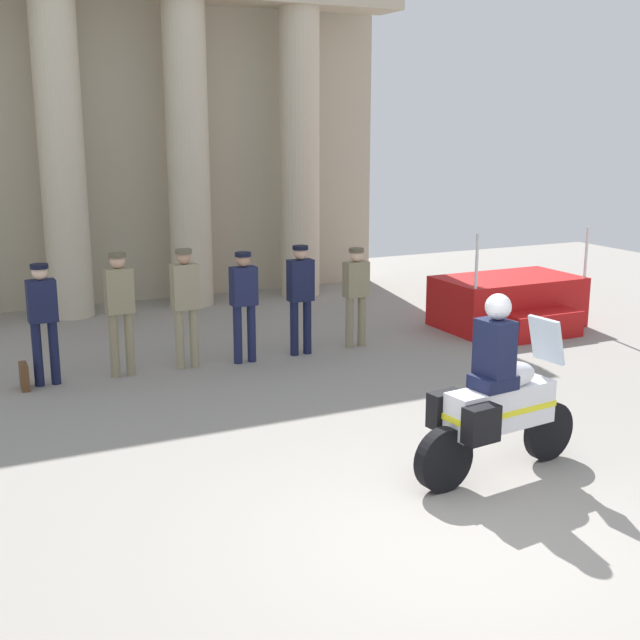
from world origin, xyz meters
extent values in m
plane|color=gray|center=(0.00, 0.00, 0.00)|extent=(28.00, 28.00, 0.00)
cube|color=#B6AB91|center=(-0.40, 11.38, 3.51)|extent=(11.20, 0.30, 7.02)
cylinder|color=beige|center=(-1.56, 10.37, 2.86)|extent=(0.81, 0.81, 5.72)
cylinder|color=beige|center=(0.77, 10.37, 2.86)|extent=(0.81, 0.81, 5.72)
cylinder|color=beige|center=(3.10, 10.37, 2.86)|extent=(0.81, 0.81, 5.72)
cube|color=#B71414|center=(5.27, 6.26, 0.44)|extent=(2.47, 1.42, 0.88)
cube|color=#B71414|center=(5.27, 5.30, 0.22)|extent=(1.36, 0.50, 0.44)
cylinder|color=silver|center=(4.11, 5.63, 1.33)|extent=(0.05, 0.05, 0.90)
cylinder|color=silver|center=(6.42, 5.63, 1.33)|extent=(0.05, 0.05, 0.90)
cylinder|color=#141938|center=(-2.70, 6.19, 0.45)|extent=(0.13, 0.13, 0.89)
cylinder|color=#141938|center=(-2.48, 6.19, 0.45)|extent=(0.13, 0.13, 0.89)
cube|color=#141938|center=(-2.59, 6.19, 1.18)|extent=(0.39, 0.23, 0.58)
sphere|color=beige|center=(-2.59, 6.19, 1.57)|extent=(0.21, 0.21, 0.21)
cylinder|color=black|center=(-2.59, 6.19, 1.65)|extent=(0.24, 0.24, 0.06)
cylinder|color=#847A5B|center=(-1.67, 6.17, 0.46)|extent=(0.13, 0.13, 0.92)
cylinder|color=#847A5B|center=(-1.45, 6.17, 0.46)|extent=(0.13, 0.13, 0.92)
cube|color=#847A5B|center=(-1.56, 6.17, 1.23)|extent=(0.39, 0.23, 0.64)
sphere|color=tan|center=(-1.56, 6.17, 1.66)|extent=(0.21, 0.21, 0.21)
cylinder|color=#4F4937|center=(-1.56, 6.17, 1.74)|extent=(0.24, 0.24, 0.06)
cylinder|color=gray|center=(-0.72, 6.17, 0.44)|extent=(0.13, 0.13, 0.89)
cylinder|color=gray|center=(-0.50, 6.17, 0.44)|extent=(0.13, 0.13, 0.89)
cube|color=gray|center=(-0.61, 6.17, 1.21)|extent=(0.39, 0.23, 0.66)
sphere|color=tan|center=(-0.61, 6.17, 1.65)|extent=(0.21, 0.21, 0.21)
cylinder|color=brown|center=(-0.61, 6.17, 1.73)|extent=(0.24, 0.24, 0.06)
cylinder|color=#191E42|center=(0.14, 6.07, 0.44)|extent=(0.13, 0.13, 0.88)
cylinder|color=#191E42|center=(0.36, 6.07, 0.44)|extent=(0.13, 0.13, 0.88)
cube|color=#191E42|center=(0.25, 6.07, 1.17)|extent=(0.39, 0.23, 0.58)
sphere|color=tan|center=(0.25, 6.07, 1.56)|extent=(0.21, 0.21, 0.21)
cylinder|color=black|center=(0.25, 6.07, 1.64)|extent=(0.24, 0.24, 0.06)
cylinder|color=#141938|center=(1.08, 6.11, 0.43)|extent=(0.13, 0.13, 0.85)
cylinder|color=#141938|center=(1.30, 6.11, 0.43)|extent=(0.13, 0.13, 0.85)
cube|color=#141938|center=(1.19, 6.11, 1.17)|extent=(0.39, 0.23, 0.64)
sphere|color=tan|center=(1.19, 6.11, 1.60)|extent=(0.21, 0.21, 0.21)
cylinder|color=black|center=(1.19, 6.11, 1.67)|extent=(0.24, 0.24, 0.06)
cylinder|color=#847A5B|center=(2.07, 6.16, 0.41)|extent=(0.13, 0.13, 0.82)
cylinder|color=#847A5B|center=(2.29, 6.16, 0.41)|extent=(0.13, 0.13, 0.82)
cube|color=#847A5B|center=(2.18, 6.16, 1.10)|extent=(0.39, 0.23, 0.56)
sphere|color=beige|center=(2.18, 6.16, 1.49)|extent=(0.21, 0.21, 0.21)
cylinder|color=#4F4937|center=(2.18, 6.16, 1.57)|extent=(0.24, 0.24, 0.06)
cylinder|color=black|center=(1.86, 1.17, 0.32)|extent=(0.65, 0.17, 0.64)
cylinder|color=black|center=(0.42, 1.01, 0.32)|extent=(0.65, 0.21, 0.64)
cube|color=silver|center=(1.14, 1.09, 0.72)|extent=(1.27, 0.46, 0.44)
ellipsoid|color=silver|center=(1.29, 1.11, 1.04)|extent=(0.55, 0.38, 0.26)
cube|color=yellow|center=(1.14, 1.09, 0.70)|extent=(1.29, 0.47, 0.06)
cube|color=silver|center=(1.73, 1.16, 1.34)|extent=(0.20, 0.42, 0.47)
cube|color=black|center=(0.61, 1.29, 0.72)|extent=(0.38, 0.22, 0.36)
cube|color=black|center=(0.67, 0.77, 0.72)|extent=(0.38, 0.22, 0.36)
cube|color=#141938|center=(1.02, 1.08, 1.01)|extent=(0.44, 0.38, 0.14)
cube|color=#141938|center=(1.02, 1.08, 1.36)|extent=(0.30, 0.39, 0.56)
sphere|color=silver|center=(1.04, 1.08, 1.77)|extent=(0.26, 0.26, 0.26)
cube|color=brown|center=(-2.90, 6.12, 0.18)|extent=(0.10, 0.32, 0.36)
camera|label=1|loc=(-3.93, -5.30, 3.51)|focal=46.79mm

